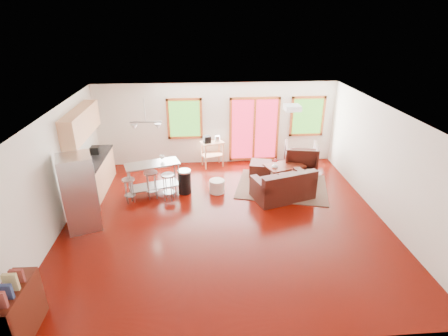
{
  "coord_description": "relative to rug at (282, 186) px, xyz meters",
  "views": [
    {
      "loc": [
        -0.54,
        -7.14,
        4.55
      ],
      "look_at": [
        0.0,
        0.3,
        1.2
      ],
      "focal_mm": 28.0,
      "sensor_mm": 36.0,
      "label": 1
    }
  ],
  "objects": [
    {
      "name": "floor",
      "position": [
        -1.74,
        -1.55,
        -0.02
      ],
      "size": [
        7.5,
        7.0,
        0.02
      ],
      "primitive_type": "cube",
      "color": "#3C0400",
      "rests_on": "ground"
    },
    {
      "name": "ceiling",
      "position": [
        -1.74,
        -1.55,
        2.6
      ],
      "size": [
        7.5,
        7.0,
        0.02
      ],
      "primitive_type": "cube",
      "color": "white",
      "rests_on": "ground"
    },
    {
      "name": "back_wall",
      "position": [
        -1.74,
        1.96,
        1.29
      ],
      "size": [
        7.5,
        0.02,
        2.6
      ],
      "primitive_type": "cube",
      "color": "white",
      "rests_on": "ground"
    },
    {
      "name": "left_wall",
      "position": [
        -5.5,
        -1.55,
        1.29
      ],
      "size": [
        0.02,
        7.0,
        2.6
      ],
      "primitive_type": "cube",
      "color": "white",
      "rests_on": "ground"
    },
    {
      "name": "right_wall",
      "position": [
        2.02,
        -1.55,
        1.29
      ],
      "size": [
        0.02,
        7.0,
        2.6
      ],
      "primitive_type": "cube",
      "color": "white",
      "rests_on": "ground"
    },
    {
      "name": "front_wall",
      "position": [
        -1.74,
        -5.06,
        1.29
      ],
      "size": [
        7.5,
        0.02,
        2.6
      ],
      "primitive_type": "cube",
      "color": "white",
      "rests_on": "ground"
    },
    {
      "name": "window_left",
      "position": [
        -2.74,
        1.91,
        1.49
      ],
      "size": [
        1.1,
        0.05,
        1.3
      ],
      "color": "#295718",
      "rests_on": "back_wall"
    },
    {
      "name": "french_doors",
      "position": [
        -0.54,
        1.91,
        1.09
      ],
      "size": [
        1.6,
        0.05,
        2.1
      ],
      "color": "#B31A35",
      "rests_on": "back_wall"
    },
    {
      "name": "window_right",
      "position": [
        1.16,
        1.91,
        1.49
      ],
      "size": [
        1.1,
        0.05,
        1.3
      ],
      "color": "#295718",
      "rests_on": "back_wall"
    },
    {
      "name": "rug",
      "position": [
        0.0,
        0.0,
        0.0
      ],
      "size": [
        2.88,
        2.47,
        0.02
      ],
      "primitive_type": "cube",
      "rotation": [
        0.0,
        0.0,
        -0.26
      ],
      "color": "#455136",
      "rests_on": "floor"
    },
    {
      "name": "loveseat",
      "position": [
        -0.12,
        -0.64,
        0.31
      ],
      "size": [
        1.73,
        1.3,
        0.82
      ],
      "rotation": [
        0.0,
        0.0,
        0.31
      ],
      "color": "black",
      "rests_on": "floor"
    },
    {
      "name": "coffee_table",
      "position": [
        0.17,
        0.53,
        0.37
      ],
      "size": [
        1.26,
        0.99,
        0.44
      ],
      "rotation": [
        0.0,
        0.0,
        0.34
      ],
      "color": "#3C1309",
      "rests_on": "floor"
    },
    {
      "name": "armchair",
      "position": [
        0.8,
        1.05,
        0.48
      ],
      "size": [
        1.11,
        1.07,
        0.99
      ],
      "primitive_type": "imported",
      "rotation": [
        0.0,
        0.0,
        2.95
      ],
      "color": "black",
      "rests_on": "floor"
    },
    {
      "name": "ottoman",
      "position": [
        -0.48,
        0.82,
        0.2
      ],
      "size": [
        0.76,
        0.76,
        0.42
      ],
      "primitive_type": "cube",
      "rotation": [
        0.0,
        0.0,
        -0.25
      ],
      "color": "black",
      "rests_on": "floor"
    },
    {
      "name": "pouf",
      "position": [
        -1.86,
        -0.18,
        0.17
      ],
      "size": [
        0.46,
        0.46,
        0.36
      ],
      "primitive_type": "cylinder",
      "rotation": [
        0.0,
        0.0,
        -0.12
      ],
      "color": "beige",
      "rests_on": "floor"
    },
    {
      "name": "vase",
      "position": [
        -0.14,
        0.39,
        0.5
      ],
      "size": [
        0.21,
        0.22,
        0.3
      ],
      "rotation": [
        0.0,
        0.0,
        -0.23
      ],
      "color": "silver",
      "rests_on": "coffee_table"
    },
    {
      "name": "book",
      "position": [
        0.3,
        0.12,
        0.53
      ],
      "size": [
        0.21,
        0.03,
        0.28
      ],
      "primitive_type": "imported",
      "rotation": [
        0.0,
        0.0,
        -0.04
      ],
      "color": "maroon",
      "rests_on": "coffee_table"
    },
    {
      "name": "cabinets",
      "position": [
        -5.23,
        0.15,
        0.92
      ],
      "size": [
        0.64,
        2.24,
        2.3
      ],
      "color": "tan",
      "rests_on": "floor"
    },
    {
      "name": "refrigerator",
      "position": [
        -4.98,
        -1.64,
        0.87
      ],
      "size": [
        0.89,
        0.88,
        1.76
      ],
      "rotation": [
        0.0,
        0.0,
        0.35
      ],
      "color": "#B7BABC",
      "rests_on": "floor"
    },
    {
      "name": "island",
      "position": [
        -3.56,
        -0.13,
        0.6
      ],
      "size": [
        1.51,
        0.97,
        0.89
      ],
      "rotation": [
        0.0,
        0.0,
        0.31
      ],
      "color": "#B7BABC",
      "rests_on": "floor"
    },
    {
      "name": "cup",
      "position": [
        -3.31,
        0.04,
        1.0
      ],
      "size": [
        0.14,
        0.11,
        0.13
      ],
      "primitive_type": "imported",
      "rotation": [
        0.0,
        0.0,
        -0.11
      ],
      "color": "white",
      "rests_on": "island"
    },
    {
      "name": "bar_stool_a",
      "position": [
        -4.14,
        -0.57,
        0.48
      ],
      "size": [
        0.41,
        0.41,
        0.67
      ],
      "rotation": [
        0.0,
        0.0,
        0.38
      ],
      "color": "#B7BABC",
      "rests_on": "floor"
    },
    {
      "name": "bar_stool_b",
      "position": [
        -3.59,
        -0.37,
        0.55
      ],
      "size": [
        0.44,
        0.44,
        0.76
      ],
      "rotation": [
        0.0,
        0.0,
        0.29
      ],
      "color": "#B7BABC",
      "rests_on": "floor"
    },
    {
      "name": "bar_stool_c",
      "position": [
        -3.14,
        -0.51,
        0.53
      ],
      "size": [
        0.4,
        0.4,
        0.74
      ],
      "rotation": [
        0.0,
        0.0,
        -0.18
      ],
      "color": "#B7BABC",
      "rests_on": "floor"
    },
    {
      "name": "trash_can",
      "position": [
        -2.73,
        -0.14,
        0.33
      ],
      "size": [
        0.43,
        0.43,
        0.67
      ],
      "rotation": [
        0.0,
        0.0,
        -0.22
      ],
      "color": "black",
      "rests_on": "floor"
    },
    {
      "name": "kitchen_cart",
      "position": [
        -1.92,
        1.61,
        0.69
      ],
      "size": [
        0.78,
        0.62,
        1.04
      ],
      "rotation": [
        0.0,
        0.0,
        0.31
      ],
      "color": "tan",
      "rests_on": "floor"
    },
    {
      "name": "bookshelf",
      "position": [
        -5.09,
        -4.61,
        0.45
      ],
      "size": [
        0.4,
        1.0,
        1.17
      ],
      "rotation": [
        0.0,
        0.0,
        -0.01
      ],
      "color": "#3C1309",
      "rests_on": "floor"
    },
    {
      "name": "ceiling_flush",
      "position": [
        -0.14,
        -0.95,
        2.52
      ],
      "size": [
        0.35,
        0.35,
        0.12
      ],
      "primitive_type": "cube",
      "color": "white",
      "rests_on": "ceiling"
    },
    {
      "name": "pendant_light",
      "position": [
        -3.64,
        -0.05,
        1.89
      ],
      "size": [
        0.8,
        0.18,
        0.79
      ],
      "color": "gray",
      "rests_on": "ceiling"
    }
  ]
}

